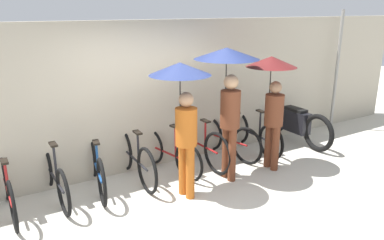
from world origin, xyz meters
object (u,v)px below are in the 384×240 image
Objects in this scene: parked_bicycle_6 at (227,138)px; pedestrian_trailing at (272,85)px; parked_bicycle_1 at (54,177)px; parked_bicycle_2 at (97,167)px; pedestrian_center at (228,77)px; parked_bicycle_0 at (8,189)px; parked_bicycle_7 at (253,133)px; pedestrian_leading at (183,97)px; parked_bicycle_3 at (135,158)px; motorcycle at (294,122)px; parked_bicycle_4 at (169,152)px; parked_bicycle_5 at (199,143)px.

pedestrian_trailing is at bearing -166.57° from parked_bicycle_6.
parked_bicycle_1 is 3.16m from parked_bicycle_6.
pedestrian_center is at bearing -98.70° from parked_bicycle_2.
parked_bicycle_1 is 1.00× the size of parked_bicycle_2.
parked_bicycle_0 is 0.95× the size of parked_bicycle_2.
parked_bicycle_2 is 1.02× the size of parked_bicycle_7.
pedestrian_leading is at bearing -116.86° from parked_bicycle_1.
parked_bicycle_3 is at bearing 155.40° from pedestrian_center.
parked_bicycle_6 reaches higher than parked_bicycle_7.
pedestrian_center is (0.91, 0.16, 0.17)m from pedestrian_leading.
parked_bicycle_0 reaches higher than parked_bicycle_2.
parked_bicycle_2 is 4.24m from motorcycle.
parked_bicycle_7 is at bearing -88.89° from parked_bicycle_0.
parked_bicycle_1 is at bearing 78.89° from parked_bicycle_6.
motorcycle is (4.87, -0.05, 0.06)m from parked_bicycle_1.
pedestrian_leading is at bearing -117.85° from parked_bicycle_2.
parked_bicycle_2 reaches higher than motorcycle.
pedestrian_trailing is at bearing 118.47° from motorcycle.
parked_bicycle_3 is at bearing 78.25° from parked_bicycle_4.
parked_bicycle_6 is (3.16, 0.01, 0.01)m from parked_bicycle_1.
parked_bicycle_1 is at bearing 146.86° from pedestrian_leading.
parked_bicycle_0 is at bearing 93.41° from parked_bicycle_7.
pedestrian_leading is (0.43, -0.83, 1.14)m from parked_bicycle_3.
pedestrian_trailing is (-0.28, -0.74, 1.12)m from parked_bicycle_7.
pedestrian_leading reaches higher than parked_bicycle_2.
parked_bicycle_3 is 1.08× the size of parked_bicycle_6.
pedestrian_leading is 0.98× the size of motorcycle.
parked_bicycle_5 reaches higher than parked_bicycle_2.
pedestrian_center is 1.09× the size of pedestrian_trailing.
parked_bicycle_5 is at bearing -98.50° from parked_bicycle_4.
parked_bicycle_0 is 0.91× the size of parked_bicycle_5.
pedestrian_center reaches higher than parked_bicycle_2.
parked_bicycle_1 is at bearing 78.10° from parked_bicycle_4.
parked_bicycle_5 is 0.63m from parked_bicycle_6.
pedestrian_leading is (-2.09, -0.84, 1.17)m from parked_bicycle_7.
parked_bicycle_6 is at bearing -88.40° from parked_bicycle_0.
parked_bicycle_0 is 0.64m from parked_bicycle_1.
parked_bicycle_0 is at bearing 172.18° from pedestrian_trailing.
parked_bicycle_1 is 0.87× the size of pedestrian_leading.
parked_bicycle_5 reaches higher than motorcycle.
parked_bicycle_3 is at bearing 79.51° from parked_bicycle_6.
pedestrian_trailing reaches higher than parked_bicycle_1.
parked_bicycle_4 is (2.52, 0.07, -0.01)m from parked_bicycle_0.
pedestrian_trailing reaches higher than parked_bicycle_6.
parked_bicycle_1 is 1.02× the size of parked_bicycle_7.
parked_bicycle_7 is 2.54m from pedestrian_leading.
parked_bicycle_2 is at bearing 166.80° from pedestrian_trailing.
parked_bicycle_5 is 0.89× the size of motorcycle.
pedestrian_leading reaches higher than parked_bicycle_3.
parked_bicycle_1 is at bearing -81.59° from parked_bicycle_0.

